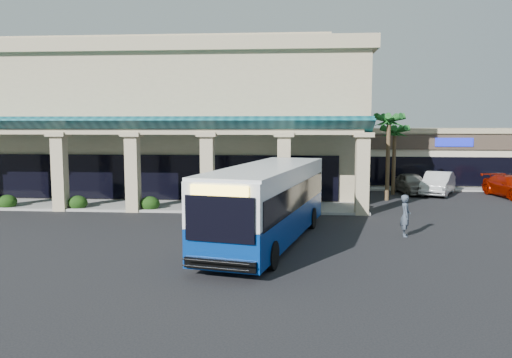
# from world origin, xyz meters

# --- Properties ---
(ground) EXTENTS (110.00, 110.00, 0.00)m
(ground) POSITION_xyz_m (0.00, 0.00, 0.00)
(ground) COLOR black
(main_building) EXTENTS (30.80, 14.80, 11.35)m
(main_building) POSITION_xyz_m (-8.00, 16.00, 5.67)
(main_building) COLOR tan
(main_building) RESTS_ON ground
(arcade) EXTENTS (30.00, 6.20, 5.70)m
(arcade) POSITION_xyz_m (-8.00, 6.80, 2.85)
(arcade) COLOR #0D4650
(arcade) RESTS_ON ground
(strip_mall) EXTENTS (22.50, 12.50, 4.90)m
(strip_mall) POSITION_xyz_m (18.00, 24.00, 2.45)
(strip_mall) COLOR beige
(strip_mall) RESTS_ON ground
(palm_0) EXTENTS (2.40, 2.40, 6.60)m
(palm_0) POSITION_xyz_m (8.50, 11.00, 3.30)
(palm_0) COLOR #144C18
(palm_0) RESTS_ON ground
(palm_1) EXTENTS (2.40, 2.40, 5.80)m
(palm_1) POSITION_xyz_m (9.50, 14.00, 2.90)
(palm_1) COLOR #144C18
(palm_1) RESTS_ON ground
(broadleaf_tree) EXTENTS (2.60, 2.60, 4.81)m
(broadleaf_tree) POSITION_xyz_m (7.50, 19.00, 2.41)
(broadleaf_tree) COLOR black
(broadleaf_tree) RESTS_ON ground
(transit_bus) EXTENTS (5.46, 12.51, 3.40)m
(transit_bus) POSITION_xyz_m (0.96, -2.11, 1.70)
(transit_bus) COLOR navy
(transit_bus) RESTS_ON ground
(pedestrian) EXTENTS (0.54, 0.76, 1.96)m
(pedestrian) POSITION_xyz_m (7.27, -0.39, 0.98)
(pedestrian) COLOR #3A4453
(pedestrian) RESTS_ON ground
(car_silver) EXTENTS (2.33, 4.79, 1.58)m
(car_silver) POSITION_xyz_m (10.97, 14.57, 0.79)
(car_silver) COLOR gray
(car_silver) RESTS_ON ground
(car_white) EXTENTS (3.81, 5.47, 1.71)m
(car_white) POSITION_xyz_m (12.81, 14.15, 0.85)
(car_white) COLOR silver
(car_white) RESTS_ON ground
(car_red) EXTENTS (2.95, 5.63, 1.56)m
(car_red) POSITION_xyz_m (17.67, 13.08, 0.78)
(car_red) COLOR #911200
(car_red) RESTS_ON ground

